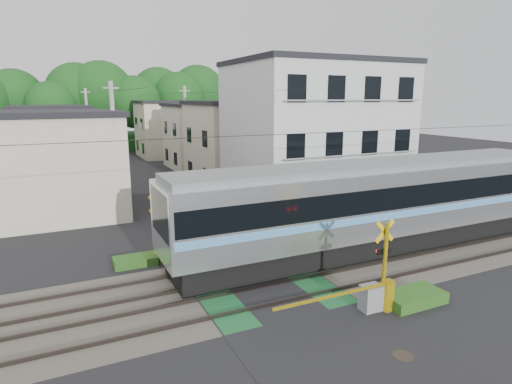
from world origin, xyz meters
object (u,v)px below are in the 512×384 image
crossing_signal_far (169,246)px  manhole_cover (403,356)px  crossing_signal_near (374,291)px  pedestrian (127,154)px  commuter_train (375,203)px  apartment_block (314,135)px

crossing_signal_far → manhole_cover: (4.17, -9.74, -0.70)m
crossing_signal_near → pedestrian: bearing=93.0°
commuter_train → manhole_cover: commuter_train is taller
crossing_signal_far → apartment_block: 13.14m
apartment_block → pedestrian: 27.70m
commuter_train → crossing_signal_far: 9.64m
crossing_signal_near → commuter_train: bearing=50.3°
crossing_signal_far → pedestrian: (3.13, 32.10, 0.10)m
crossing_signal_far → apartment_block: size_ratio=0.46×
apartment_block → crossing_signal_far: bearing=-152.2°
commuter_train → pedestrian: size_ratio=12.36×
crossing_signal_near → apartment_block: apartment_block is taller
crossing_signal_near → pedestrian: (-2.04, 39.40, 0.10)m
apartment_block → pedestrian: apartment_block is taller
crossing_signal_far → apartment_block: apartment_block is taller
apartment_block → pedestrian: (-7.96, 26.26, -3.84)m
crossing_signal_near → apartment_block: size_ratio=0.46×
apartment_block → pedestrian: size_ratio=6.26×
crossing_signal_near → manhole_cover: size_ratio=7.88×
crossing_signal_far → manhole_cover: crossing_signal_far is taller
crossing_signal_near → crossing_signal_far: same height
commuter_train → manhole_cover: 9.12m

